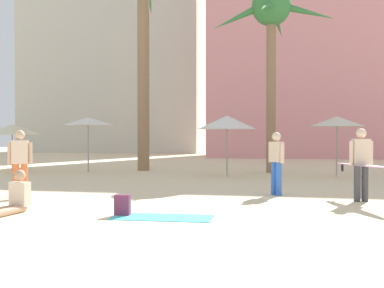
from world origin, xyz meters
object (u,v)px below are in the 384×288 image
(person_mid_center, at_px, (14,198))
(person_far_right, at_px, (362,163))
(cafe_umbrella_3, at_px, (12,130))
(person_near_right, at_px, (276,161))
(cafe_umbrella_2, at_px, (88,121))
(backpack, at_px, (123,206))
(person_mid_left, at_px, (20,161))
(beach_towel, at_px, (162,217))
(cafe_umbrella_1, at_px, (337,121))
(cafe_umbrella_0, at_px, (227,122))
(palm_tree_far_left, at_px, (271,21))

(person_mid_center, relative_size, person_far_right, 0.36)
(cafe_umbrella_3, xyz_separation_m, person_near_right, (11.92, -6.49, -0.97))
(cafe_umbrella_2, bearing_deg, cafe_umbrella_3, -174.09)
(backpack, xyz_separation_m, person_mid_left, (-3.44, 1.95, 0.76))
(beach_towel, xyz_separation_m, person_far_right, (4.14, 3.11, 0.95))
(cafe_umbrella_1, relative_size, beach_towel, 1.22)
(person_mid_center, xyz_separation_m, person_mid_left, (-1.12, 2.06, 0.66))
(cafe_umbrella_1, height_order, person_near_right, cafe_umbrella_1)
(beach_towel, bearing_deg, person_mid_center, -179.40)
(cafe_umbrella_0, height_order, person_mid_center, cafe_umbrella_0)
(beach_towel, xyz_separation_m, person_mid_left, (-4.28, 2.03, 0.95))
(cafe_umbrella_1, distance_m, beach_towel, 11.65)
(palm_tree_far_left, xyz_separation_m, cafe_umbrella_0, (-1.66, -2.26, -4.48))
(cafe_umbrella_3, distance_m, person_near_right, 13.60)
(cafe_umbrella_1, relative_size, person_far_right, 0.88)
(person_mid_left, bearing_deg, person_near_right, 81.43)
(cafe_umbrella_3, height_order, person_far_right, cafe_umbrella_3)
(cafe_umbrella_1, relative_size, person_near_right, 1.40)
(person_mid_center, distance_m, person_near_right, 6.69)
(palm_tree_far_left, bearing_deg, cafe_umbrella_1, -32.30)
(cafe_umbrella_0, bearing_deg, cafe_umbrella_1, 8.06)
(person_mid_center, height_order, person_mid_left, person_mid_left)
(beach_towel, bearing_deg, person_mid_left, 154.63)
(palm_tree_far_left, xyz_separation_m, cafe_umbrella_3, (-11.48, -1.73, -4.73))
(backpack, height_order, person_near_right, person_near_right)
(cafe_umbrella_0, height_order, person_far_right, cafe_umbrella_0)
(cafe_umbrella_2, bearing_deg, person_mid_left, -77.02)
(person_mid_left, distance_m, person_near_right, 6.69)
(cafe_umbrella_1, relative_size, person_mid_center, 2.44)
(palm_tree_far_left, distance_m, person_far_right, 11.08)
(palm_tree_far_left, distance_m, cafe_umbrella_1, 5.42)
(cafe_umbrella_1, distance_m, cafe_umbrella_3, 14.10)
(person_far_right, bearing_deg, cafe_umbrella_3, -136.70)
(palm_tree_far_left, height_order, person_near_right, palm_tree_far_left)
(cafe_umbrella_0, relative_size, person_mid_center, 2.48)
(person_near_right, bearing_deg, beach_towel, -156.40)
(palm_tree_far_left, distance_m, person_mid_center, 14.66)
(backpack, relative_size, person_far_right, 0.15)
(cafe_umbrella_1, distance_m, person_near_right, 7.02)
(person_far_right, bearing_deg, cafe_umbrella_2, -145.36)
(palm_tree_far_left, bearing_deg, beach_towel, -97.63)
(cafe_umbrella_1, bearing_deg, backpack, -115.84)
(cafe_umbrella_0, distance_m, person_far_right, 8.15)
(person_far_right, relative_size, person_near_right, 1.60)
(backpack, height_order, person_mid_left, person_mid_left)
(palm_tree_far_left, xyz_separation_m, person_mid_left, (-5.93, -10.25, -5.68))
(backpack, xyz_separation_m, person_far_right, (4.98, 3.03, 0.75))
(palm_tree_far_left, height_order, person_mid_left, palm_tree_far_left)
(person_mid_center, height_order, person_far_right, person_far_right)
(cafe_umbrella_0, xyz_separation_m, cafe_umbrella_3, (-9.82, 0.53, -0.25))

